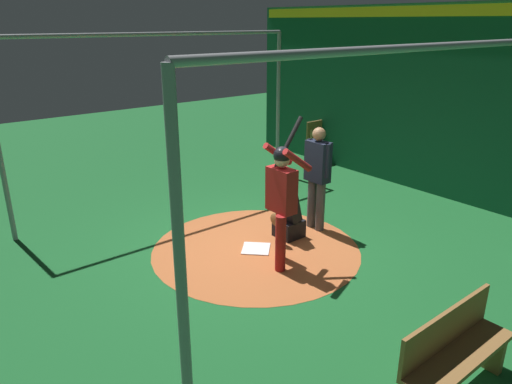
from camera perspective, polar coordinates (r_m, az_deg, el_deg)
ground_plane at (r=7.44m, az=-0.00°, el=-6.90°), size 25.96×25.96×0.00m
dirt_circle at (r=7.44m, az=-0.00°, el=-6.88°), size 3.23×3.23×0.01m
home_plate at (r=7.43m, az=-0.00°, el=-6.81°), size 0.59×0.59×0.01m
batter at (r=6.59m, az=3.13°, el=-0.33°), size 0.68×0.49×2.11m
catcher at (r=7.70m, az=3.79°, el=-2.85°), size 0.58×0.40×0.97m
umpire at (r=7.89m, az=7.41°, el=2.28°), size 0.22×0.49×1.75m
back_wall at (r=10.19m, az=20.40°, el=10.22°), size 0.22×9.96×3.68m
cage_frame at (r=6.74m, az=-0.00°, el=10.13°), size 5.75×5.55×3.17m
bat_rack at (r=11.96m, az=7.38°, el=5.90°), size 0.70×0.16×1.05m
bench at (r=5.03m, az=22.77°, el=-17.41°), size 1.44×0.36×0.85m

